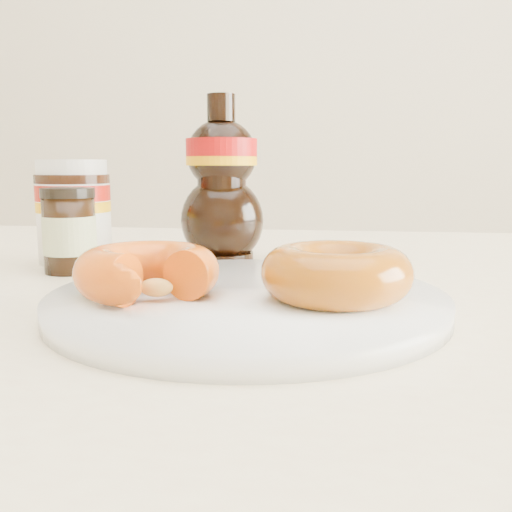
# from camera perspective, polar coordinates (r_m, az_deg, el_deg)

# --- Properties ---
(dining_table) EXTENTS (1.40, 0.90, 0.75)m
(dining_table) POSITION_cam_1_polar(r_m,az_deg,el_deg) (0.58, -4.51, -10.49)
(dining_table) COLOR #F6E8BB
(dining_table) RESTS_ON ground
(plate) EXTENTS (0.30, 0.30, 0.02)m
(plate) POSITION_cam_1_polar(r_m,az_deg,el_deg) (0.44, -0.85, -4.47)
(plate) COLOR white
(plate) RESTS_ON dining_table
(donut_bitten) EXTENTS (0.13, 0.13, 0.04)m
(donut_bitten) POSITION_cam_1_polar(r_m,az_deg,el_deg) (0.43, -10.79, -1.52)
(donut_bitten) COLOR #D95B0C
(donut_bitten) RESTS_ON plate
(donut_whole) EXTENTS (0.13, 0.13, 0.04)m
(donut_whole) POSITION_cam_1_polar(r_m,az_deg,el_deg) (0.42, 8.03, -1.69)
(donut_whole) COLOR #8F4509
(donut_whole) RESTS_ON plate
(nutella_jar) EXTENTS (0.08, 0.08, 0.12)m
(nutella_jar) POSITION_cam_1_polar(r_m,az_deg,el_deg) (0.69, -17.77, 4.65)
(nutella_jar) COLOR white
(nutella_jar) RESTS_ON dining_table
(syrup_bottle) EXTENTS (0.12, 0.11, 0.19)m
(syrup_bottle) POSITION_cam_1_polar(r_m,az_deg,el_deg) (0.68, -3.44, 7.76)
(syrup_bottle) COLOR black
(syrup_bottle) RESTS_ON dining_table
(dark_jar) EXTENTS (0.06, 0.06, 0.09)m
(dark_jar) POSITION_cam_1_polar(r_m,az_deg,el_deg) (0.63, -18.15, 2.35)
(dark_jar) COLOR black
(dark_jar) RESTS_ON dining_table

